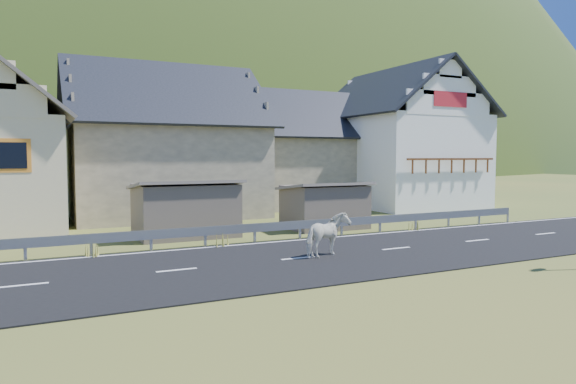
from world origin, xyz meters
TOP-DOWN VIEW (x-y plane):
  - ground at (0.00, 0.00)m, footprint 160.00×160.00m
  - road at (0.00, 0.00)m, footprint 60.00×7.00m
  - lane_markings at (0.00, 0.00)m, footprint 60.00×6.60m
  - guardrail at (-0.00, 3.68)m, footprint 28.10×0.09m
  - shed_left at (-2.00, 6.50)m, footprint 4.30×3.30m
  - shed_right at (4.50, 6.00)m, footprint 3.80×2.90m
  - house_stone_a at (-1.00, 15.00)m, footprint 10.80×9.80m
  - house_stone_b at (9.00, 17.00)m, footprint 9.80×8.80m
  - house_white at (15.00, 14.00)m, footprint 8.80×10.80m
  - mountain at (5.00, 180.00)m, footprint 440.00×280.00m
  - horse at (1.03, -0.13)m, footprint 1.35×1.88m

SIDE VIEW (x-z plane):
  - mountain at x=5.00m, z-range -150.00..110.00m
  - ground at x=0.00m, z-range 0.00..0.00m
  - road at x=0.00m, z-range 0.00..0.04m
  - lane_markings at x=0.00m, z-range 0.04..0.05m
  - guardrail at x=0.00m, z-range 0.19..0.94m
  - horse at x=1.03m, z-range 0.04..1.48m
  - shed_right at x=4.50m, z-range -0.10..2.10m
  - shed_left at x=-2.00m, z-range -0.10..2.30m
  - house_stone_b at x=9.00m, z-range 0.19..8.29m
  - house_stone_a at x=-1.00m, z-range 0.18..9.08m
  - house_white at x=15.00m, z-range 0.21..9.91m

